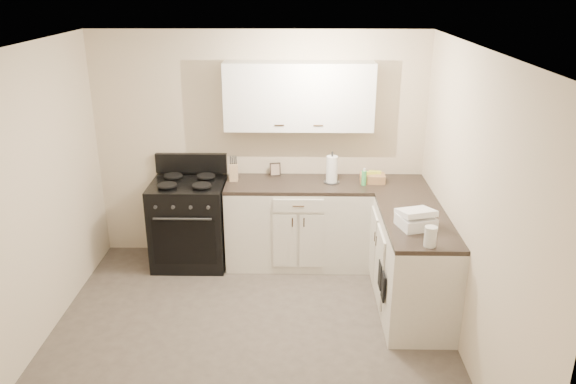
{
  "coord_description": "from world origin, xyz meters",
  "views": [
    {
      "loc": [
        0.41,
        -4.13,
        2.98
      ],
      "look_at": [
        0.33,
        0.85,
        1.08
      ],
      "focal_mm": 35.0,
      "sensor_mm": 36.0,
      "label": 1
    }
  ],
  "objects_px": {
    "stove": "(190,224)",
    "knife_block": "(234,172)",
    "wicker_basket": "(372,178)",
    "countertop_grill": "(416,222)",
    "paper_towel": "(332,170)"
  },
  "relations": [
    {
      "from": "paper_towel",
      "to": "countertop_grill",
      "type": "distance_m",
      "value": 1.33
    },
    {
      "from": "wicker_basket",
      "to": "countertop_grill",
      "type": "relative_size",
      "value": 0.91
    },
    {
      "from": "knife_block",
      "to": "paper_towel",
      "type": "height_order",
      "value": "paper_towel"
    },
    {
      "from": "paper_towel",
      "to": "countertop_grill",
      "type": "relative_size",
      "value": 1.01
    },
    {
      "from": "paper_towel",
      "to": "countertop_grill",
      "type": "height_order",
      "value": "paper_towel"
    },
    {
      "from": "wicker_basket",
      "to": "countertop_grill",
      "type": "distance_m",
      "value": 1.19
    },
    {
      "from": "stove",
      "to": "paper_towel",
      "type": "distance_m",
      "value": 1.67
    },
    {
      "from": "knife_block",
      "to": "wicker_basket",
      "type": "height_order",
      "value": "knife_block"
    },
    {
      "from": "stove",
      "to": "countertop_grill",
      "type": "xyz_separation_m",
      "value": [
        2.21,
        -1.1,
        0.53
      ]
    },
    {
      "from": "stove",
      "to": "knife_block",
      "type": "height_order",
      "value": "knife_block"
    },
    {
      "from": "stove",
      "to": "wicker_basket",
      "type": "relative_size",
      "value": 3.64
    },
    {
      "from": "stove",
      "to": "countertop_grill",
      "type": "bearing_deg",
      "value": -26.5
    },
    {
      "from": "stove",
      "to": "paper_towel",
      "type": "xyz_separation_m",
      "value": [
        1.54,
        0.04,
        0.63
      ]
    },
    {
      "from": "stove",
      "to": "wicker_basket",
      "type": "height_order",
      "value": "wicker_basket"
    },
    {
      "from": "stove",
      "to": "countertop_grill",
      "type": "relative_size",
      "value": 3.31
    }
  ]
}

